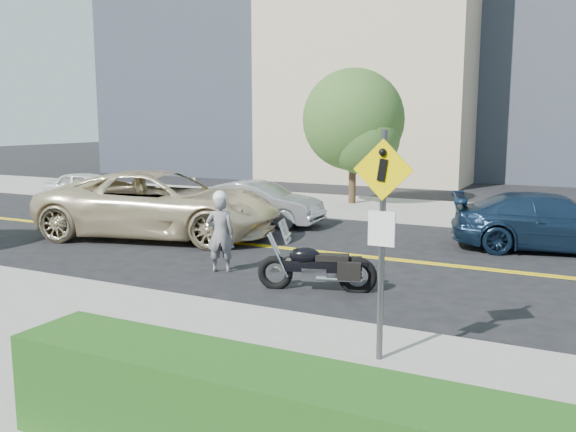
# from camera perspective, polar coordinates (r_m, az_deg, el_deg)

# --- Properties ---
(ground_plane) EXTENTS (120.00, 120.00, 0.00)m
(ground_plane) POSITION_cam_1_polar(r_m,az_deg,el_deg) (15.51, 1.04, -3.17)
(ground_plane) COLOR black
(ground_plane) RESTS_ON ground
(sidewalk_near) EXTENTS (60.00, 5.00, 0.15)m
(sidewalk_near) POSITION_cam_1_polar(r_m,az_deg,el_deg) (9.56, -19.22, -11.06)
(sidewalk_near) COLOR #9E9B91
(sidewalk_near) RESTS_ON ground_plane
(sidewalk_far) EXTENTS (60.00, 5.00, 0.15)m
(sidewalk_far) POSITION_cam_1_polar(r_m,az_deg,el_deg) (22.39, 9.38, 0.68)
(sidewalk_far) COLOR #9E9B91
(sidewalk_far) RESTS_ON ground_plane
(pedestrian_sign) EXTENTS (0.78, 0.08, 3.00)m
(pedestrian_sign) POSITION_cam_1_polar(r_m,az_deg,el_deg) (7.84, 8.79, -0.73)
(pedestrian_sign) COLOR #4C4C51
(pedestrian_sign) RESTS_ON sidewalk_near
(motorcyclist) EXTENTS (0.72, 0.63, 1.78)m
(motorcyclist) POSITION_cam_1_polar(r_m,az_deg,el_deg) (13.22, -6.35, -1.45)
(motorcyclist) COLOR silver
(motorcyclist) RESTS_ON ground
(motorcycle) EXTENTS (2.33, 1.31, 1.36)m
(motorcycle) POSITION_cam_1_polar(r_m,az_deg,el_deg) (11.74, 2.76, -3.76)
(motorcycle) COLOR black
(motorcycle) RESTS_ON ground
(suv) EXTENTS (7.25, 4.61, 1.86)m
(suv) POSITION_cam_1_polar(r_m,az_deg,el_deg) (17.41, -11.80, 1.09)
(suv) COLOR beige
(suv) RESTS_ON ground
(parked_car_white) EXTENTS (3.79, 1.70, 1.26)m
(parked_car_white) POSITION_cam_1_polar(r_m,az_deg,el_deg) (25.16, -18.16, 2.53)
(parked_car_white) COLOR white
(parked_car_white) RESTS_ON ground
(parked_car_silver) EXTENTS (4.18, 1.71, 1.35)m
(parked_car_silver) POSITION_cam_1_polar(r_m,az_deg,el_deg) (19.18, -2.80, 1.21)
(parked_car_silver) COLOR #989A9F
(parked_car_silver) RESTS_ON ground
(parked_car_blue) EXTENTS (5.30, 3.16, 1.44)m
(parked_car_blue) POSITION_cam_1_polar(r_m,az_deg,el_deg) (16.69, 23.55, -0.55)
(parked_car_blue) COLOR #152941
(parked_car_blue) RESTS_ON ground
(tree_far_a) EXTENTS (3.78, 3.78, 5.16)m
(tree_far_a) POSITION_cam_1_polar(r_m,az_deg,el_deg) (22.99, 6.13, 8.94)
(tree_far_a) COLOR #382619
(tree_far_a) RESTS_ON ground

